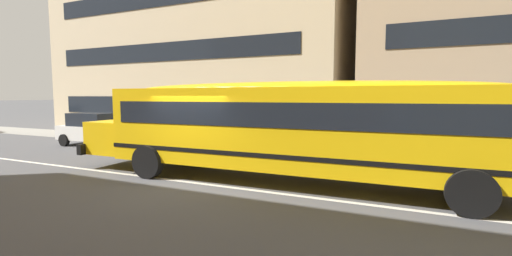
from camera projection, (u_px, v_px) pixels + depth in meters
ground_plane at (190, 182)px, 9.96m from camera, size 400.00×400.00×0.00m
sidewalk_far at (278, 148)px, 16.38m from camera, size 120.00×3.00×0.01m
lane_centreline at (190, 182)px, 9.96m from camera, size 110.00×0.16×0.01m
school_bus at (285, 123)px, 9.89m from camera, size 13.03×3.09×2.90m
parked_car_white_near_corner at (96, 129)px, 17.32m from camera, size 3.92×1.91×1.64m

